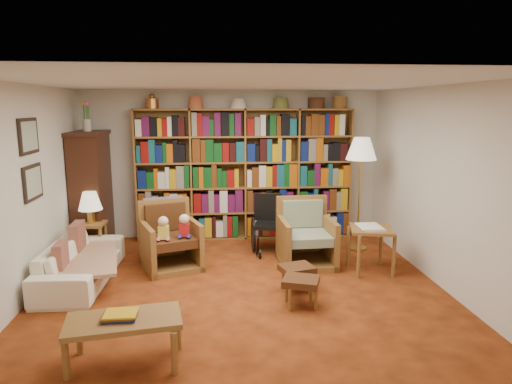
{
  "coord_description": "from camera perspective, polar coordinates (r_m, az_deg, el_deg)",
  "views": [
    {
      "loc": [
        -0.32,
        -5.28,
        2.26
      ],
      "look_at": [
        0.23,
        0.6,
        1.13
      ],
      "focal_mm": 32.0,
      "sensor_mm": 36.0,
      "label": 1
    }
  ],
  "objects": [
    {
      "name": "armchair_sage",
      "position": [
        6.66,
        6.16,
        -5.81
      ],
      "size": [
        0.79,
        0.82,
        0.94
      ],
      "color": "olive",
      "rests_on": "floor"
    },
    {
      "name": "cushion_right",
      "position": [
        6.02,
        -23.21,
        -7.54
      ],
      "size": [
        0.13,
        0.35,
        0.34
      ],
      "primitive_type": "cube",
      "rotation": [
        0.0,
        0.0,
        0.06
      ],
      "color": "maroon",
      "rests_on": "sofa"
    },
    {
      "name": "cushion_left",
      "position": [
        6.66,
        -21.4,
        -5.68
      ],
      "size": [
        0.14,
        0.41,
        0.4
      ],
      "primitive_type": "cube",
      "rotation": [
        0.0,
        0.0,
        0.03
      ],
      "color": "maroon",
      "rests_on": "sofa"
    },
    {
      "name": "floor",
      "position": [
        5.75,
        -1.72,
        -12.28
      ],
      "size": [
        5.0,
        5.0,
        0.0
      ],
      "primitive_type": "plane",
      "color": "#923F16",
      "rests_on": "ground"
    },
    {
      "name": "footstool_b",
      "position": [
        5.28,
        5.64,
        -11.28
      ],
      "size": [
        0.48,
        0.45,
        0.34
      ],
      "color": "#542E16",
      "rests_on": "floor"
    },
    {
      "name": "wall_front",
      "position": [
        2.98,
        1.24,
        -8.94
      ],
      "size": [
        5.0,
        0.0,
        5.0
      ],
      "primitive_type": "plane",
      "rotation": [
        -1.57,
        0.0,
        0.0
      ],
      "color": "silver",
      "rests_on": "floor"
    },
    {
      "name": "wheelchair",
      "position": [
        7.13,
        1.6,
        -4.22
      ],
      "size": [
        0.54,
        0.71,
        0.89
      ],
      "color": "black",
      "rests_on": "floor"
    },
    {
      "name": "framed_pictures",
      "position": [
        6.02,
        -26.34,
        3.67
      ],
      "size": [
        0.03,
        0.52,
        0.97
      ],
      "color": "black",
      "rests_on": "wall_left"
    },
    {
      "name": "side_table_papers",
      "position": [
        6.42,
        14.2,
        -5.22
      ],
      "size": [
        0.66,
        0.66,
        0.65
      ],
      "color": "olive",
      "rests_on": "floor"
    },
    {
      "name": "table_lamp",
      "position": [
        7.15,
        -20.04,
        -1.18
      ],
      "size": [
        0.35,
        0.35,
        0.47
      ],
      "color": "#B9943B",
      "rests_on": "side_table_lamp"
    },
    {
      "name": "side_table_lamp",
      "position": [
        7.25,
        -19.8,
        -4.74
      ],
      "size": [
        0.41,
        0.41,
        0.54
      ],
      "color": "olive",
      "rests_on": "floor"
    },
    {
      "name": "wall_left",
      "position": [
        5.8,
        -27.27,
        -0.39
      ],
      "size": [
        0.0,
        5.0,
        5.0
      ],
      "primitive_type": "plane",
      "rotation": [
        1.57,
        0.0,
        1.57
      ],
      "color": "silver",
      "rests_on": "floor"
    },
    {
      "name": "armchair_leather",
      "position": [
        6.6,
        -10.5,
        -5.85
      ],
      "size": [
        1.0,
        1.0,
        0.95
      ],
      "color": "olive",
      "rests_on": "floor"
    },
    {
      "name": "footstool_a",
      "position": [
        5.67,
        5.13,
        -9.76
      ],
      "size": [
        0.46,
        0.42,
        0.33
      ],
      "color": "#542E16",
      "rests_on": "floor"
    },
    {
      "name": "curio_cabinet",
      "position": [
        7.65,
        -19.88,
        0.35
      ],
      "size": [
        0.5,
        0.95,
        2.4
      ],
      "color": "#3C1910",
      "rests_on": "floor"
    },
    {
      "name": "sofa_throw",
      "position": [
        6.34,
        -20.59,
        -7.88
      ],
      "size": [
        1.06,
        1.59,
        0.04
      ],
      "primitive_type": "cube",
      "rotation": [
        0.0,
        0.0,
        0.21
      ],
      "color": "beige",
      "rests_on": "sofa"
    },
    {
      "name": "sofa",
      "position": [
        6.36,
        -21.01,
        -8.19
      ],
      "size": [
        1.83,
        0.76,
        0.53
      ],
      "primitive_type": "imported",
      "rotation": [
        0.0,
        0.0,
        1.54
      ],
      "color": "white",
      "rests_on": "floor"
    },
    {
      "name": "bookshelf",
      "position": [
        7.71,
        -1.39,
        2.71
      ],
      "size": [
        3.6,
        0.3,
        2.42
      ],
      "color": "olive",
      "rests_on": "floor"
    },
    {
      "name": "wall_back",
      "position": [
        7.85,
        -2.94,
        3.44
      ],
      "size": [
        5.0,
        0.0,
        5.0
      ],
      "primitive_type": "plane",
      "rotation": [
        1.57,
        0.0,
        0.0
      ],
      "color": "silver",
      "rests_on": "floor"
    },
    {
      "name": "wall_right",
      "position": [
        6.07,
        22.45,
        0.45
      ],
      "size": [
        0.0,
        5.0,
        5.0
      ],
      "primitive_type": "plane",
      "rotation": [
        1.57,
        0.0,
        -1.57
      ],
      "color": "silver",
      "rests_on": "floor"
    },
    {
      "name": "floor_lamp",
      "position": [
        7.19,
        13.03,
        4.73
      ],
      "size": [
        0.47,
        0.47,
        1.77
      ],
      "color": "#B9943B",
      "rests_on": "floor"
    },
    {
      "name": "coffee_table",
      "position": [
        4.3,
        -16.18,
        -15.57
      ],
      "size": [
        1.05,
        0.64,
        0.48
      ],
      "color": "olive",
      "rests_on": "floor"
    },
    {
      "name": "ceiling",
      "position": [
        5.3,
        -1.88,
        13.44
      ],
      "size": [
        5.0,
        5.0,
        0.0
      ],
      "primitive_type": "plane",
      "rotation": [
        3.14,
        0.0,
        0.0
      ],
      "color": "silver",
      "rests_on": "wall_back"
    }
  ]
}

